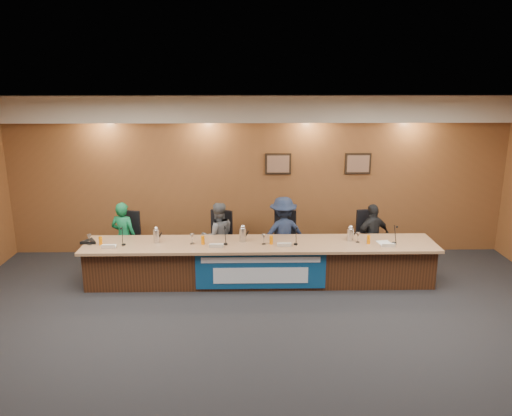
# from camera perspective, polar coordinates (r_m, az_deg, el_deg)

# --- Properties ---
(floor) EXTENTS (10.00, 10.00, 0.00)m
(floor) POSITION_cam_1_polar(r_m,az_deg,el_deg) (6.86, 1.03, -16.47)
(floor) COLOR black
(floor) RESTS_ON ground
(ceiling) EXTENTS (10.00, 8.00, 0.04)m
(ceiling) POSITION_cam_1_polar(r_m,az_deg,el_deg) (5.86, 1.19, 11.25)
(ceiling) COLOR silver
(ceiling) RESTS_ON wall_back
(wall_back) EXTENTS (10.00, 0.04, 3.20)m
(wall_back) POSITION_cam_1_polar(r_m,az_deg,el_deg) (10.04, 0.23, 3.69)
(wall_back) COLOR brown
(wall_back) RESTS_ON floor
(soffit) EXTENTS (10.00, 0.50, 0.50)m
(soffit) POSITION_cam_1_polar(r_m,az_deg,el_deg) (9.61, 0.28, 11.30)
(soffit) COLOR beige
(soffit) RESTS_ON wall_back
(dais_body) EXTENTS (6.00, 0.80, 0.70)m
(dais_body) POSITION_cam_1_polar(r_m,az_deg,el_deg) (8.86, 0.47, -6.35)
(dais_body) COLOR #3F2111
(dais_body) RESTS_ON floor
(dais_top) EXTENTS (6.10, 0.95, 0.05)m
(dais_top) POSITION_cam_1_polar(r_m,az_deg,el_deg) (8.68, 0.48, -4.17)
(dais_top) COLOR #9B714E
(dais_top) RESTS_ON dais_body
(banner) EXTENTS (2.20, 0.02, 0.65)m
(banner) POSITION_cam_1_polar(r_m,az_deg,el_deg) (8.46, 0.55, -7.19)
(banner) COLOR navy
(banner) RESTS_ON dais_body
(banner_text_upper) EXTENTS (2.00, 0.01, 0.10)m
(banner_text_upper) POSITION_cam_1_polar(r_m,az_deg,el_deg) (8.38, 0.55, -5.96)
(banner_text_upper) COLOR silver
(banner_text_upper) RESTS_ON banner
(banner_text_lower) EXTENTS (1.60, 0.01, 0.28)m
(banner_text_lower) POSITION_cam_1_polar(r_m,az_deg,el_deg) (8.48, 0.55, -7.72)
(banner_text_lower) COLOR silver
(banner_text_lower) RESTS_ON banner
(wall_photo_left) EXTENTS (0.52, 0.04, 0.42)m
(wall_photo_left) POSITION_cam_1_polar(r_m,az_deg,el_deg) (9.98, 2.54, 5.06)
(wall_photo_left) COLOR black
(wall_photo_left) RESTS_ON wall_back
(wall_photo_right) EXTENTS (0.52, 0.04, 0.42)m
(wall_photo_right) POSITION_cam_1_polar(r_m,az_deg,el_deg) (10.21, 11.57, 5.00)
(wall_photo_right) COLOR black
(wall_photo_right) RESTS_ON wall_back
(panelist_a) EXTENTS (0.55, 0.43, 1.32)m
(panelist_a) POSITION_cam_1_polar(r_m,az_deg,el_deg) (9.60, -14.87, -3.18)
(panelist_a) COLOR #0F6136
(panelist_a) RESTS_ON floor
(panelist_b) EXTENTS (0.75, 0.65, 1.30)m
(panelist_b) POSITION_cam_1_polar(r_m,az_deg,el_deg) (9.34, -4.36, -3.27)
(panelist_b) COLOR #525458
(panelist_b) RESTS_ON floor
(panelist_c) EXTENTS (1.00, 0.70, 1.40)m
(panelist_c) POSITION_cam_1_polar(r_m,az_deg,el_deg) (9.34, 3.10, -2.93)
(panelist_c) COLOR #18223B
(panelist_c) RESTS_ON floor
(panelist_d) EXTENTS (0.80, 0.57, 1.26)m
(panelist_d) POSITION_cam_1_polar(r_m,az_deg,el_deg) (9.63, 13.15, -3.20)
(panelist_d) COLOR black
(panelist_d) RESTS_ON floor
(office_chair_a) EXTENTS (0.57, 0.57, 0.08)m
(office_chair_a) POSITION_cam_1_polar(r_m,az_deg,el_deg) (9.75, -14.66, -4.00)
(office_chair_a) COLOR black
(office_chair_a) RESTS_ON floor
(office_chair_b) EXTENTS (0.59, 0.59, 0.08)m
(office_chair_b) POSITION_cam_1_polar(r_m,az_deg,el_deg) (9.49, -4.30, -4.06)
(office_chair_b) COLOR black
(office_chair_b) RESTS_ON floor
(office_chair_c) EXTENTS (0.60, 0.60, 0.08)m
(office_chair_c) POSITION_cam_1_polar(r_m,az_deg,el_deg) (9.50, 3.04, -4.02)
(office_chair_c) COLOR black
(office_chair_c) RESTS_ON floor
(office_chair_d) EXTENTS (0.57, 0.57, 0.08)m
(office_chair_d) POSITION_cam_1_polar(r_m,az_deg,el_deg) (9.77, 12.96, -3.86)
(office_chair_d) COLOR black
(office_chair_d) RESTS_ON floor
(nameplate_a) EXTENTS (0.24, 0.08, 0.10)m
(nameplate_a) POSITION_cam_1_polar(r_m,az_deg,el_deg) (8.74, -16.55, -4.21)
(nameplate_a) COLOR white
(nameplate_a) RESTS_ON dais_top
(microphone_a) EXTENTS (0.07, 0.07, 0.02)m
(microphone_a) POSITION_cam_1_polar(r_m,az_deg,el_deg) (8.86, -14.89, -4.05)
(microphone_a) COLOR black
(microphone_a) RESTS_ON dais_top
(juice_glass_a) EXTENTS (0.06, 0.06, 0.15)m
(juice_glass_a) POSITION_cam_1_polar(r_m,az_deg,el_deg) (8.95, -17.34, -3.62)
(juice_glass_a) COLOR orange
(juice_glass_a) RESTS_ON dais_top
(water_glass_a) EXTENTS (0.08, 0.08, 0.18)m
(water_glass_a) POSITION_cam_1_polar(r_m,az_deg,el_deg) (9.02, -18.50, -3.45)
(water_glass_a) COLOR silver
(water_glass_a) RESTS_ON dais_top
(nameplate_b) EXTENTS (0.24, 0.08, 0.10)m
(nameplate_b) POSITION_cam_1_polar(r_m,az_deg,el_deg) (8.44, -4.58, -4.29)
(nameplate_b) COLOR white
(nameplate_b) RESTS_ON dais_top
(microphone_b) EXTENTS (0.07, 0.07, 0.02)m
(microphone_b) POSITION_cam_1_polar(r_m,az_deg,el_deg) (8.61, -3.51, -4.12)
(microphone_b) COLOR black
(microphone_b) RESTS_ON dais_top
(juice_glass_b) EXTENTS (0.06, 0.06, 0.15)m
(juice_glass_b) POSITION_cam_1_polar(r_m,az_deg,el_deg) (8.63, -6.10, -3.67)
(juice_glass_b) COLOR orange
(juice_glass_b) RESTS_ON dais_top
(water_glass_b) EXTENTS (0.08, 0.08, 0.18)m
(water_glass_b) POSITION_cam_1_polar(r_m,az_deg,el_deg) (8.67, -7.32, -3.53)
(water_glass_b) COLOR silver
(water_glass_b) RESTS_ON dais_top
(nameplate_c) EXTENTS (0.24, 0.08, 0.10)m
(nameplate_c) POSITION_cam_1_polar(r_m,az_deg,el_deg) (8.47, 3.29, -4.19)
(nameplate_c) COLOR white
(nameplate_c) RESTS_ON dais_top
(microphone_c) EXTENTS (0.07, 0.07, 0.02)m
(microphone_c) POSITION_cam_1_polar(r_m,az_deg,el_deg) (8.61, 4.55, -4.13)
(microphone_c) COLOR black
(microphone_c) RESTS_ON dais_top
(juice_glass_c) EXTENTS (0.06, 0.06, 0.15)m
(juice_glass_c) POSITION_cam_1_polar(r_m,az_deg,el_deg) (8.59, 1.75, -3.68)
(juice_glass_c) COLOR orange
(juice_glass_c) RESTS_ON dais_top
(water_glass_c) EXTENTS (0.08, 0.08, 0.18)m
(water_glass_c) POSITION_cam_1_polar(r_m,az_deg,el_deg) (8.58, 0.90, -3.60)
(water_glass_c) COLOR silver
(water_glass_c) RESTS_ON dais_top
(nameplate_d) EXTENTS (0.24, 0.08, 0.10)m
(nameplate_d) POSITION_cam_1_polar(r_m,az_deg,el_deg) (8.73, 14.91, -4.11)
(nameplate_d) COLOR white
(nameplate_d) RESTS_ON dais_top
(microphone_d) EXTENTS (0.07, 0.07, 0.02)m
(microphone_d) POSITION_cam_1_polar(r_m,az_deg,el_deg) (8.97, 15.48, -3.86)
(microphone_d) COLOR black
(microphone_d) RESTS_ON dais_top
(juice_glass_d) EXTENTS (0.06, 0.06, 0.15)m
(juice_glass_d) POSITION_cam_1_polar(r_m,az_deg,el_deg) (8.82, 12.74, -3.55)
(juice_glass_d) COLOR orange
(juice_glass_d) RESTS_ON dais_top
(water_glass_d) EXTENTS (0.08, 0.08, 0.18)m
(water_glass_d) POSITION_cam_1_polar(r_m,az_deg,el_deg) (8.84, 11.57, -3.34)
(water_glass_d) COLOR silver
(water_glass_d) RESTS_ON dais_top
(carafe_left) EXTENTS (0.11, 0.11, 0.23)m
(carafe_left) POSITION_cam_1_polar(r_m,az_deg,el_deg) (8.82, -11.30, -3.18)
(carafe_left) COLOR silver
(carafe_left) RESTS_ON dais_top
(carafe_mid) EXTENTS (0.12, 0.12, 0.24)m
(carafe_mid) POSITION_cam_1_polar(r_m,az_deg,el_deg) (8.72, -1.52, -3.08)
(carafe_mid) COLOR silver
(carafe_mid) RESTS_ON dais_top
(carafe_right) EXTENTS (0.12, 0.12, 0.22)m
(carafe_right) POSITION_cam_1_polar(r_m,az_deg,el_deg) (8.91, 10.74, -3.01)
(carafe_right) COLOR silver
(carafe_right) RESTS_ON dais_top
(speakerphone) EXTENTS (0.32, 0.32, 0.05)m
(speakerphone) POSITION_cam_1_polar(r_m,az_deg,el_deg) (9.13, -18.52, -3.66)
(speakerphone) COLOR black
(speakerphone) RESTS_ON dais_top
(paper_stack) EXTENTS (0.26, 0.33, 0.01)m
(paper_stack) POSITION_cam_1_polar(r_m,az_deg,el_deg) (8.93, 14.52, -3.93)
(paper_stack) COLOR white
(paper_stack) RESTS_ON dais_top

